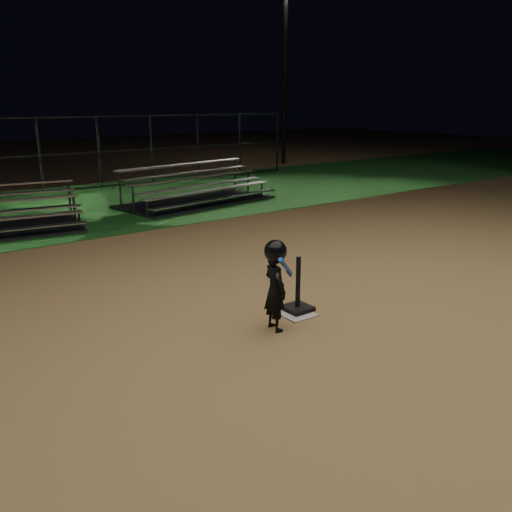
# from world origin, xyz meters

# --- Properties ---
(ground) EXTENTS (80.00, 80.00, 0.00)m
(ground) POSITION_xyz_m (0.00, 0.00, 0.00)
(ground) COLOR #A6804B
(ground) RESTS_ON ground
(grass_strip) EXTENTS (60.00, 8.00, 0.01)m
(grass_strip) POSITION_xyz_m (0.00, 10.00, 0.01)
(grass_strip) COLOR #194E1B
(grass_strip) RESTS_ON ground
(home_plate) EXTENTS (0.45, 0.45, 0.02)m
(home_plate) POSITION_xyz_m (0.00, 0.00, 0.01)
(home_plate) COLOR beige
(home_plate) RESTS_ON ground
(batting_tee) EXTENTS (0.38, 0.38, 0.82)m
(batting_tee) POSITION_xyz_m (0.09, 0.09, 0.18)
(batting_tee) COLOR black
(batting_tee) RESTS_ON home_plate
(child_batter) EXTENTS (0.47, 0.53, 1.25)m
(child_batter) POSITION_xyz_m (-0.56, -0.19, 0.66)
(child_batter) COLOR black
(child_batter) RESTS_ON ground
(bleacher_right) EXTENTS (4.90, 2.95, 1.13)m
(bleacher_right) POSITION_xyz_m (3.24, 8.39, 0.23)
(bleacher_right) COLOR #ACACB1
(bleacher_right) RESTS_ON ground
(backstop_fence) EXTENTS (20.08, 0.08, 2.50)m
(backstop_fence) POSITION_xyz_m (0.00, 13.00, 1.25)
(backstop_fence) COLOR #38383D
(backstop_fence) RESTS_ON ground
(light_pole_right) EXTENTS (0.90, 0.53, 8.30)m
(light_pole_right) POSITION_xyz_m (12.00, 14.94, 4.95)
(light_pole_right) COLOR #2D2D30
(light_pole_right) RESTS_ON ground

